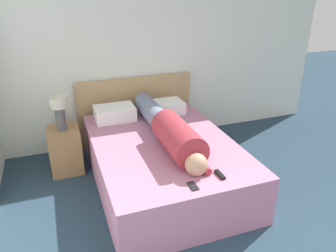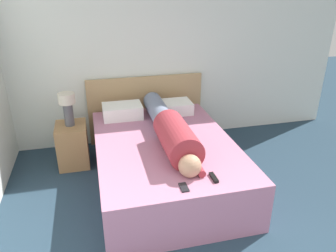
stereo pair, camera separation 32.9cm
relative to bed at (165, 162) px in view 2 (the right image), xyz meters
The scene contains 10 objects.
wall_back 1.61m from the bed, 78.36° to the left, with size 5.19×0.06×2.60m.
bed is the anchor object (origin of this frame).
headboard 1.15m from the bed, 90.00° to the left, with size 1.58×0.04×0.92m.
nightstand 1.20m from the bed, 146.86° to the left, with size 0.36×0.42×0.53m.
table_lamp 1.31m from the bed, 146.86° to the left, with size 0.19×0.19×0.40m.
person_lying 0.41m from the bed, 16.41° to the right, with size 0.33×1.81×0.33m.
pillow_near_headboard 0.93m from the bed, 114.66° to the left, with size 0.49×0.34×0.17m.
pillow_second 0.91m from the bed, 68.91° to the left, with size 0.46×0.34×0.15m.
tv_remote 0.89m from the bed, 72.58° to the right, with size 0.04×0.15×0.02m.
cell_phone 0.92m from the bed, 92.60° to the right, with size 0.06×0.13×0.01m.
Camera 2 is at (-0.96, -0.35, 2.11)m, focal length 35.00 mm.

